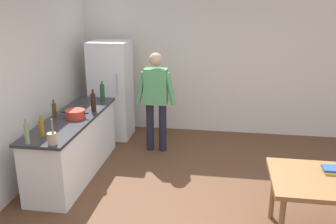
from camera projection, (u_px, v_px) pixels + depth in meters
The scene contains 14 objects.
ground_plane at pixel (205, 214), 4.55m from camera, with size 14.00×14.00×0.00m, color brown.
wall_back at pixel (216, 63), 6.96m from camera, with size 6.40×0.12×2.70m, color silver.
wall_left at pixel (6, 96), 4.71m from camera, with size 0.12×5.60×2.70m, color silver.
kitchen_counter at pixel (74, 145), 5.46m from camera, with size 0.64×2.20×0.90m.
refrigerator at pixel (111, 90), 6.81m from camera, with size 0.70×0.67×1.80m.
person at pixel (156, 96), 6.13m from camera, with size 0.70×0.22×1.70m.
cooking_pot at pixel (75, 114), 5.26m from camera, with size 0.40×0.28×0.12m.
utensil_jar at pixel (52, 138), 4.34m from camera, with size 0.11×0.11×0.32m.
bottle_vinegar_tall at pixel (27, 133), 4.32m from camera, with size 0.06×0.06×0.32m.
bottle_wine_dark at pixel (93, 102), 5.54m from camera, with size 0.08×0.08×0.34m.
bottle_beer_brown at pixel (54, 110), 5.29m from camera, with size 0.06×0.06×0.26m.
bottle_oil_amber at pixel (41, 128), 4.57m from camera, with size 0.06×0.06×0.28m.
bottle_wine_green at pixel (102, 92), 6.08m from camera, with size 0.08×0.08×0.34m.
book_stack at pixel (335, 170), 3.99m from camera, with size 0.26×0.20×0.05m.
Camera 1 is at (0.15, -3.97, 2.60)m, focal length 39.22 mm.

